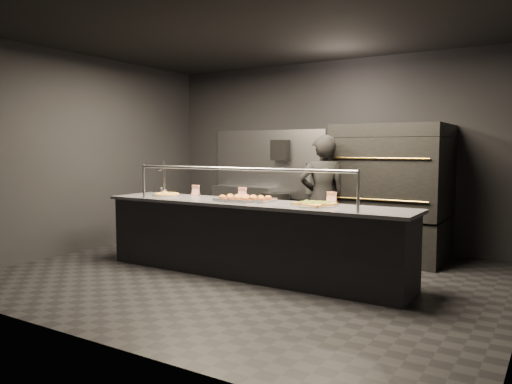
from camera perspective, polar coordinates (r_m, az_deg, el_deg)
room at (r=6.18m, az=-0.60°, el=4.24°), size 6.04×6.00×3.00m
service_counter at (r=6.22m, az=-0.65°, el=-5.31°), size 4.10×0.78×1.37m
pizza_oven at (r=7.39m, az=15.30°, el=0.08°), size 1.50×1.23×1.91m
prep_shelf at (r=9.01m, az=-1.33°, el=-2.19°), size 1.20×0.35×0.90m
towel_dispenser at (r=8.64m, az=2.82°, el=4.81°), size 0.30×0.20×0.35m
fire_extinguisher at (r=8.41m, az=6.12°, el=1.44°), size 0.14×0.14×0.51m
beer_tap at (r=7.27m, az=-10.50°, el=0.87°), size 0.13×0.19×0.51m
round_pizza at (r=7.10m, az=-10.16°, el=-0.27°), size 0.40×0.40×0.03m
slider_tray_a at (r=6.24m, az=-2.12°, el=-0.77°), size 0.53×0.41×0.08m
slider_tray_b at (r=6.22m, az=-0.26°, el=-0.80°), size 0.48×0.35×0.08m
square_pizza at (r=5.78m, az=6.70°, el=-1.38°), size 0.52×0.52×0.05m
condiment_jar at (r=7.39m, az=-10.48°, el=0.14°), size 0.14×0.05×0.09m
tent_cards at (r=6.46m, az=-0.38°, el=-0.18°), size 2.16×0.04×0.15m
trash_bin at (r=8.57m, az=2.24°, el=-2.83°), size 0.49×0.49×0.82m
worker at (r=6.95m, az=7.58°, el=-0.80°), size 0.77×0.72×1.76m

